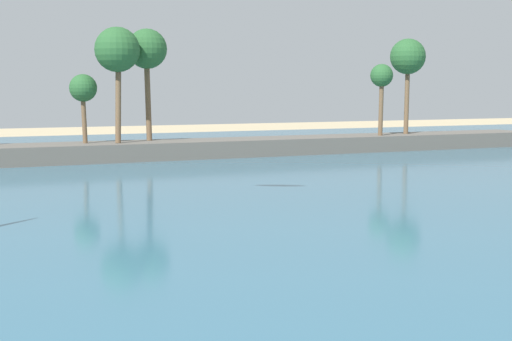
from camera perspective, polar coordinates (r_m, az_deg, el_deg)
name	(u,v)px	position (r m, az deg, el deg)	size (l,w,h in m)	color
sea	(55,174)	(60.09, -16.07, -0.29)	(220.00, 98.31, 0.06)	#386B84
palm_headland	(15,124)	(68.63, -19.02, 3.64)	(114.96, 6.60, 13.60)	#605B54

